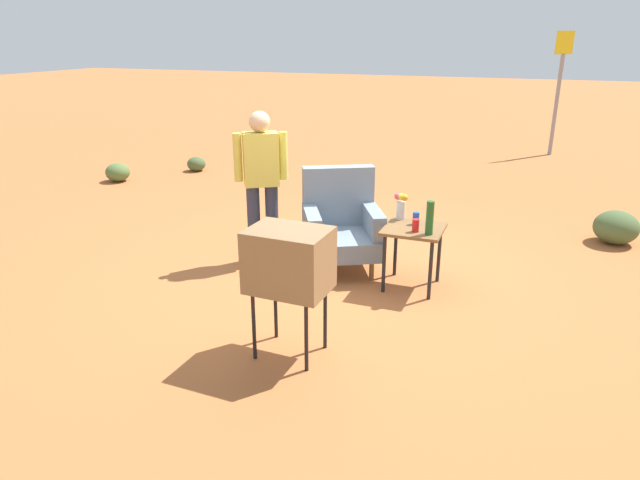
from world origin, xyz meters
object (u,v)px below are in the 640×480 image
at_px(side_table, 413,236).
at_px(road_sign, 559,87).
at_px(soda_can_blue, 416,218).
at_px(soda_can_red, 416,225).
at_px(tv_on_stand, 289,261).
at_px(bottle_wine_green, 430,218).
at_px(flower_vase, 401,205).
at_px(armchair, 341,224).
at_px(person_standing, 261,178).

xyz_separation_m(side_table, road_sign, (1.22, 7.60, 0.85)).
height_order(soda_can_blue, soda_can_red, same).
bearing_deg(side_table, tv_on_stand, -110.76).
height_order(bottle_wine_green, flower_vase, bottle_wine_green).
xyz_separation_m(armchair, flower_vase, (0.63, 0.01, 0.27)).
distance_m(side_table, person_standing, 1.73).
bearing_deg(person_standing, armchair, 7.14).
distance_m(bottle_wine_green, flower_vase, 0.51).
bearing_deg(flower_vase, soda_can_blue, -31.65).
bearing_deg(bottle_wine_green, soda_can_red, 166.88).
height_order(tv_on_stand, flower_vase, tv_on_stand).
relative_size(armchair, bottle_wine_green, 3.31).
bearing_deg(armchair, side_table, -14.57).
height_order(side_table, flower_vase, flower_vase).
bearing_deg(soda_can_blue, armchair, 172.68).
distance_m(tv_on_stand, soda_can_red, 1.61).
bearing_deg(flower_vase, tv_on_stand, -102.89).
distance_m(road_sign, soda_can_blue, 7.63).
height_order(person_standing, road_sign, road_sign).
relative_size(person_standing, bottle_wine_green, 5.12).
bearing_deg(side_table, flower_vase, 130.58).
bearing_deg(side_table, person_standing, 176.43).
distance_m(tv_on_stand, road_sign, 9.39).
bearing_deg(tv_on_stand, armchair, 96.91).
relative_size(bottle_wine_green, flower_vase, 1.21).
relative_size(armchair, soda_can_red, 8.69).
bearing_deg(armchair, bottle_wine_green, -19.82).
distance_m(side_table, road_sign, 7.75).
height_order(armchair, flower_vase, armchair).
bearing_deg(road_sign, soda_can_blue, -99.34).
height_order(road_sign, soda_can_red, road_sign).
relative_size(person_standing, road_sign, 0.67).
bearing_deg(bottle_wine_green, armchair, 160.18).
distance_m(tv_on_stand, flower_vase, 1.85).
bearing_deg(side_table, road_sign, 80.85).
distance_m(person_standing, road_sign, 8.05).
distance_m(side_table, flower_vase, 0.38).
bearing_deg(bottle_wine_green, soda_can_blue, 125.27).
distance_m(person_standing, flower_vase, 1.51).
xyz_separation_m(side_table, flower_vase, (-0.19, 0.22, 0.24)).
relative_size(side_table, soda_can_red, 5.09).
xyz_separation_m(armchair, soda_can_blue, (0.81, -0.10, 0.18)).
bearing_deg(soda_can_blue, person_standing, -179.87).
height_order(bottle_wine_green, soda_can_red, bottle_wine_green).
bearing_deg(road_sign, bottle_wine_green, -97.75).
bearing_deg(person_standing, tv_on_stand, -57.44).
bearing_deg(soda_can_red, tv_on_stand, -113.43).
bearing_deg(armchair, tv_on_stand, -83.09).
bearing_deg(person_standing, soda_can_blue, 0.13).
relative_size(person_standing, soda_can_red, 13.44).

